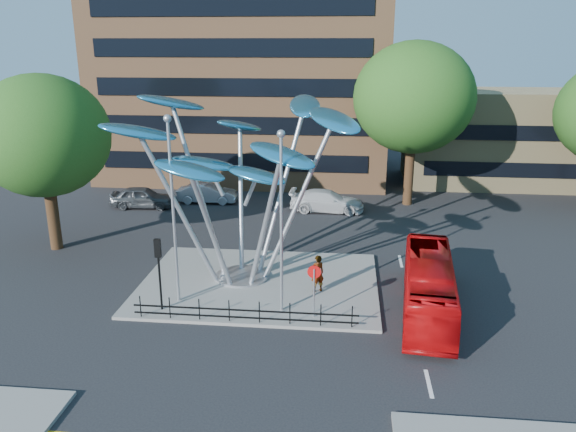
# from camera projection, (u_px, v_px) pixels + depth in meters

# --- Properties ---
(ground) EXTENTS (120.00, 120.00, 0.00)m
(ground) POSITION_uv_depth(u_px,v_px,m) (261.00, 346.00, 23.03)
(ground) COLOR black
(ground) RESTS_ON ground
(traffic_island) EXTENTS (12.00, 9.00, 0.15)m
(traffic_island) POSITION_uv_depth(u_px,v_px,m) (259.00, 283.00, 28.81)
(traffic_island) COLOR slate
(traffic_island) RESTS_ON ground
(brick_tower) EXTENTS (25.00, 15.00, 30.00)m
(brick_tower) POSITION_uv_depth(u_px,v_px,m) (246.00, 5.00, 49.56)
(brick_tower) COLOR #976642
(brick_tower) RESTS_ON ground
(low_building_near) EXTENTS (15.00, 8.00, 8.00)m
(low_building_near) POSITION_uv_depth(u_px,v_px,m) (494.00, 137.00, 48.73)
(low_building_near) COLOR tan
(low_building_near) RESTS_ON ground
(tree_right) EXTENTS (8.80, 8.80, 12.11)m
(tree_right) POSITION_uv_depth(u_px,v_px,m) (414.00, 98.00, 40.73)
(tree_right) COLOR black
(tree_right) RESTS_ON ground
(tree_left) EXTENTS (7.60, 7.60, 10.32)m
(tree_left) POSITION_uv_depth(u_px,v_px,m) (43.00, 136.00, 31.91)
(tree_left) COLOR black
(tree_left) RESTS_ON ground
(leaf_sculpture) EXTENTS (12.72, 9.54, 9.51)m
(leaf_sculpture) POSITION_uv_depth(u_px,v_px,m) (238.00, 150.00, 27.54)
(leaf_sculpture) COLOR #9EA0A5
(leaf_sculpture) RESTS_ON traffic_island
(street_lamp_left) EXTENTS (0.36, 0.36, 8.80)m
(street_lamp_left) POSITION_uv_depth(u_px,v_px,m) (172.00, 195.00, 25.22)
(street_lamp_left) COLOR #9EA0A5
(street_lamp_left) RESTS_ON traffic_island
(street_lamp_right) EXTENTS (0.36, 0.36, 8.30)m
(street_lamp_right) POSITION_uv_depth(u_px,v_px,m) (281.00, 207.00, 24.32)
(street_lamp_right) COLOR #9EA0A5
(street_lamp_right) RESTS_ON traffic_island
(traffic_light_island) EXTENTS (0.28, 0.18, 3.42)m
(traffic_light_island) POSITION_uv_depth(u_px,v_px,m) (158.00, 259.00, 25.13)
(traffic_light_island) COLOR black
(traffic_light_island) RESTS_ON traffic_island
(no_entry_sign_island) EXTENTS (0.60, 0.10, 2.45)m
(no_entry_sign_island) POSITION_uv_depth(u_px,v_px,m) (314.00, 282.00, 24.68)
(no_entry_sign_island) COLOR #9EA0A5
(no_entry_sign_island) RESTS_ON traffic_island
(pedestrian_railing_front) EXTENTS (10.00, 0.06, 1.00)m
(pedestrian_railing_front) POSITION_uv_depth(u_px,v_px,m) (244.00, 313.00, 24.58)
(pedestrian_railing_front) COLOR black
(pedestrian_railing_front) RESTS_ON traffic_island
(red_bus) EXTENTS (3.04, 9.20, 2.52)m
(red_bus) POSITION_uv_depth(u_px,v_px,m) (428.00, 286.00, 25.64)
(red_bus) COLOR #B9080A
(red_bus) RESTS_ON ground
(pedestrian) EXTENTS (0.82, 0.73, 1.90)m
(pedestrian) POSITION_uv_depth(u_px,v_px,m) (317.00, 273.00, 27.43)
(pedestrian) COLOR gray
(pedestrian) RESTS_ON traffic_island
(parked_car_left) EXTENTS (4.82, 2.21, 1.60)m
(parked_car_left) POSITION_uv_depth(u_px,v_px,m) (142.00, 197.00, 41.99)
(parked_car_left) COLOR #43474B
(parked_car_left) RESTS_ON ground
(parked_car_mid) EXTENTS (4.64, 1.76, 1.51)m
(parked_car_mid) POSITION_uv_depth(u_px,v_px,m) (207.00, 193.00, 43.32)
(parked_car_mid) COLOR #A5A6AC
(parked_car_mid) RESTS_ON ground
(parked_car_right) EXTENTS (5.46, 2.35, 1.57)m
(parked_car_right) POSITION_uv_depth(u_px,v_px,m) (327.00, 201.00, 41.09)
(parked_car_right) COLOR beige
(parked_car_right) RESTS_ON ground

